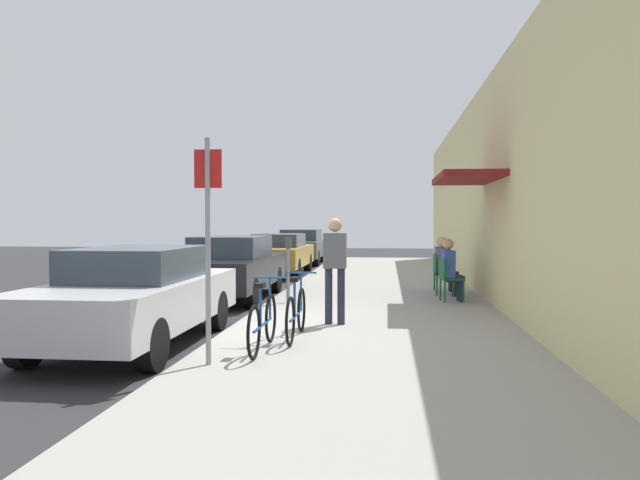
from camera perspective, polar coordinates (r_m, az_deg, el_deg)
ground_plane at (r=9.94m, az=-8.07°, el=-8.49°), size 60.00×60.00×0.00m
sidewalk_slab at (r=11.60m, az=5.35°, el=-6.70°), size 4.50×32.00×0.12m
building_facade at (r=11.70m, az=17.23°, el=4.70°), size 1.40×32.00×4.76m
parked_car_0 at (r=9.00m, az=-16.94°, el=-4.95°), size 1.80×4.40×1.39m
parked_car_1 at (r=13.94m, az=-8.42°, el=-2.47°), size 1.80×4.40×1.42m
parked_car_2 at (r=19.95m, az=-3.92°, el=-1.25°), size 1.80×4.40×1.35m
parked_car_3 at (r=25.14m, az=-1.78°, el=-0.56°), size 1.80×4.40×1.42m
parking_meter at (r=12.29m, az=-3.02°, el=-2.34°), size 0.12×0.10×1.32m
street_sign at (r=7.05m, az=-10.48°, el=0.69°), size 0.32×0.06×2.60m
bicycle_0 at (r=8.57m, az=-2.25°, el=-6.88°), size 0.46×1.71×0.90m
bicycle_1 at (r=7.84m, az=-5.38°, el=-7.70°), size 0.46×1.71×0.90m
cafe_chair_0 at (r=12.73m, az=11.93°, el=-3.42°), size 0.50×0.50×0.87m
seated_patron_0 at (r=12.73m, az=12.19°, el=-2.55°), size 0.47×0.41×1.29m
cafe_chair_1 at (r=13.74m, az=11.52°, el=-3.03°), size 0.55×0.55×0.87m
seated_patron_1 at (r=13.71m, az=11.77°, el=-2.24°), size 0.50×0.46×1.29m
cafe_chair_2 at (r=14.48m, az=11.24°, el=-2.79°), size 0.48×0.48×0.87m
seated_patron_2 at (r=14.48m, az=11.48°, el=-2.03°), size 0.45×0.38×1.29m
pedestrian_standing at (r=9.67m, az=1.41°, el=-2.07°), size 0.36×0.22×1.70m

